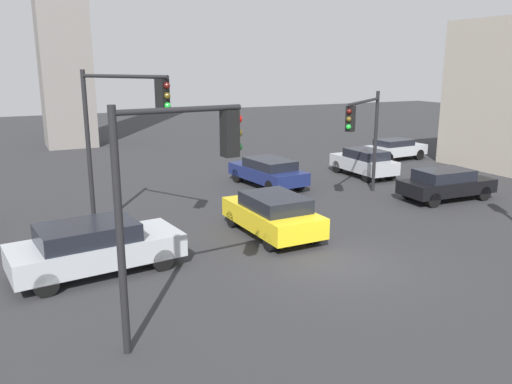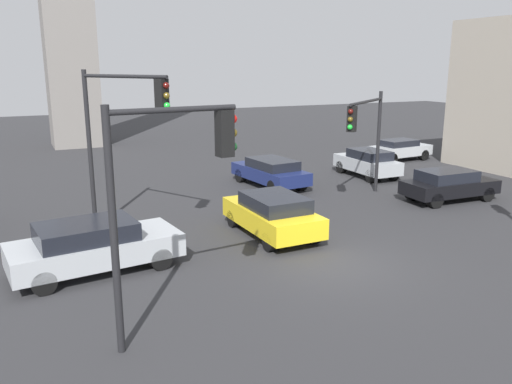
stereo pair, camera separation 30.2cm
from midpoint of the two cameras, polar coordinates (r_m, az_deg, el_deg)
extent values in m
plane|color=#2D2D30|center=(15.89, 9.25, -7.86)|extent=(109.30, 109.30, 0.00)
cylinder|color=black|center=(10.57, -14.66, -4.65)|extent=(0.16, 0.16, 5.12)
cylinder|color=black|center=(10.54, -8.21, 8.99)|extent=(2.75, 0.40, 0.12)
cube|color=black|center=(11.09, -2.72, 6.49)|extent=(0.35, 0.35, 1.00)
sphere|color=red|center=(11.15, -1.82, 8.09)|extent=(0.20, 0.20, 0.20)
sphere|color=#594714|center=(11.18, -1.81, 6.56)|extent=(0.20, 0.20, 0.20)
sphere|color=#14471E|center=(11.23, -1.80, 5.04)|extent=(0.20, 0.20, 0.20)
cylinder|color=black|center=(19.16, -17.45, 4.26)|extent=(0.16, 0.16, 5.69)
cylinder|color=black|center=(17.42, -14.03, 12.31)|extent=(2.05, 3.45, 0.12)
cube|color=black|center=(16.20, -9.85, 10.48)|extent=(0.44, 0.44, 1.00)
sphere|color=#4C0F0C|center=(16.05, -9.37, 11.54)|extent=(0.20, 0.20, 0.20)
sphere|color=#594714|center=(16.06, -9.33, 10.47)|extent=(0.20, 0.20, 0.20)
sphere|color=green|center=(16.08, -9.29, 9.40)|extent=(0.20, 0.20, 0.20)
cylinder|color=black|center=(24.76, 13.70, 5.36)|extent=(0.16, 0.16, 4.68)
cylinder|color=black|center=(22.43, 12.55, 9.74)|extent=(3.60, 2.73, 0.12)
cube|color=black|center=(20.61, 10.97, 7.94)|extent=(0.45, 0.45, 1.00)
sphere|color=#4C0F0C|center=(20.39, 10.84, 8.73)|extent=(0.20, 0.20, 0.20)
sphere|color=#594714|center=(20.42, 10.81, 7.90)|extent=(0.20, 0.20, 0.20)
sphere|color=green|center=(20.45, 10.77, 7.06)|extent=(0.20, 0.20, 0.20)
cube|color=#ADB2B7|center=(33.64, 15.91, 4.45)|extent=(4.04, 1.96, 0.61)
cube|color=black|center=(33.43, 15.73, 5.23)|extent=(2.30, 1.63, 0.41)
cylinder|color=black|center=(35.10, 16.63, 4.28)|extent=(0.69, 0.35, 0.67)
cylinder|color=black|center=(34.19, 18.27, 3.91)|extent=(0.69, 0.35, 0.67)
cylinder|color=black|center=(33.24, 13.42, 3.97)|extent=(0.69, 0.35, 0.67)
cylinder|color=black|center=(32.27, 15.07, 3.58)|extent=(0.69, 0.35, 0.67)
cube|color=navy|center=(25.39, 1.88, 2.07)|extent=(2.32, 4.69, 0.60)
cube|color=black|center=(25.11, 2.17, 3.10)|extent=(1.89, 2.69, 0.48)
cylinder|color=black|center=(26.34, -1.35, 1.84)|extent=(0.40, 0.72, 0.69)
cylinder|color=black|center=(27.12, 1.46, 2.19)|extent=(0.40, 0.72, 0.69)
cylinder|color=black|center=(23.79, 2.35, 0.52)|extent=(0.40, 0.72, 0.69)
cylinder|color=black|center=(24.65, 5.32, 0.94)|extent=(0.40, 0.72, 0.69)
cube|color=black|center=(24.27, 20.96, 0.53)|extent=(4.27, 1.97, 0.59)
cube|color=black|center=(24.02, 20.70, 1.67)|extent=(2.42, 1.67, 0.51)
cylinder|color=black|center=(25.82, 22.10, 0.52)|extent=(0.67, 0.35, 0.65)
cylinder|color=black|center=(24.84, 24.44, -0.21)|extent=(0.67, 0.35, 0.65)
cylinder|color=black|center=(23.92, 17.22, -0.07)|extent=(0.67, 0.35, 0.65)
cylinder|color=black|center=(22.87, 19.53, -0.88)|extent=(0.67, 0.35, 0.65)
cube|color=#ADB2B7|center=(15.61, -16.74, -6.09)|extent=(4.95, 2.56, 0.67)
cube|color=black|center=(15.38, -17.74, -4.25)|extent=(2.85, 2.07, 0.54)
cylinder|color=black|center=(16.91, -12.14, -5.45)|extent=(0.69, 0.44, 0.66)
cylinder|color=black|center=(15.45, -10.01, -7.22)|extent=(0.69, 0.44, 0.66)
cylinder|color=black|center=(16.20, -23.00, -7.15)|extent=(0.69, 0.44, 0.66)
cylinder|color=black|center=(14.67, -21.92, -9.23)|extent=(0.69, 0.44, 0.66)
cube|color=yellow|center=(18.10, 2.23, -2.75)|extent=(2.03, 4.26, 0.69)
cube|color=black|center=(17.77, 2.57, -1.18)|extent=(1.76, 2.40, 0.52)
cylinder|color=black|center=(19.09, -1.95, -2.94)|extent=(0.36, 0.64, 0.63)
cylinder|color=black|center=(19.77, 2.25, -2.35)|extent=(0.36, 0.64, 0.63)
cylinder|color=black|center=(16.65, 2.18, -5.50)|extent=(0.36, 0.64, 0.63)
cylinder|color=black|center=(17.43, 6.80, -4.69)|extent=(0.36, 0.64, 0.63)
cube|color=#ADB2B7|center=(28.26, 12.45, 3.02)|extent=(1.71, 3.98, 0.67)
cube|color=black|center=(28.01, 12.76, 4.05)|extent=(1.50, 2.23, 0.51)
cylinder|color=black|center=(29.00, 9.74, 2.75)|extent=(0.31, 0.68, 0.68)
cylinder|color=black|center=(29.79, 11.92, 2.94)|extent=(0.31, 0.68, 0.68)
cylinder|color=black|center=(26.87, 12.97, 1.71)|extent=(0.31, 0.68, 0.68)
cylinder|color=black|center=(27.72, 15.23, 1.94)|extent=(0.31, 0.68, 0.68)
camera|label=1|loc=(0.15, -89.52, 0.12)|focal=36.18mm
camera|label=2|loc=(0.15, 90.48, -0.12)|focal=36.18mm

